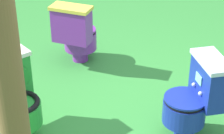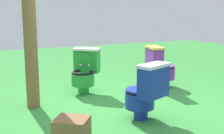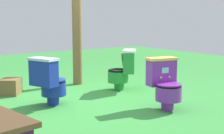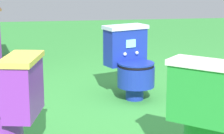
{
  "view_description": "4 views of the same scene",
  "coord_description": "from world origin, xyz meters",
  "px_view_note": "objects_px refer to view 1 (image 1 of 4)",
  "views": [
    {
      "loc": [
        3.07,
        0.2,
        2.35
      ],
      "look_at": [
        -0.24,
        -0.31,
        0.44
      ],
      "focal_mm": 67.45,
      "sensor_mm": 36.0,
      "label": 1
    },
    {
      "loc": [
        1.99,
        3.5,
        1.37
      ],
      "look_at": [
        -0.08,
        -0.75,
        0.46
      ],
      "focal_mm": 48.73,
      "sensor_mm": 36.0,
      "label": 2
    },
    {
      "loc": [
        -4.31,
        2.41,
        1.3
      ],
      "look_at": [
        -0.29,
        -0.45,
        0.54
      ],
      "focal_mm": 52.2,
      "sensor_mm": 36.0,
      "label": 3
    },
    {
      "loc": [
        -0.76,
        -3.62,
        1.29
      ],
      "look_at": [
        -0.29,
        -0.44,
        0.53
      ],
      "focal_mm": 68.02,
      "sensor_mm": 36.0,
      "label": 4
    }
  ],
  "objects_px": {
    "toilet_green": "(13,96)",
    "toilet_purple": "(77,33)",
    "wooden_post": "(12,111)",
    "toilet_blue": "(195,98)"
  },
  "relations": [
    {
      "from": "toilet_green",
      "to": "wooden_post",
      "type": "relative_size",
      "value": 0.4
    },
    {
      "from": "toilet_blue",
      "to": "wooden_post",
      "type": "relative_size",
      "value": 0.4
    },
    {
      "from": "toilet_green",
      "to": "toilet_purple",
      "type": "bearing_deg",
      "value": -149.19
    },
    {
      "from": "toilet_green",
      "to": "wooden_post",
      "type": "distance_m",
      "value": 1.15
    },
    {
      "from": "toilet_blue",
      "to": "toilet_purple",
      "type": "relative_size",
      "value": 1.0
    },
    {
      "from": "toilet_blue",
      "to": "wooden_post",
      "type": "xyz_separation_m",
      "value": [
        1.15,
        -1.12,
        0.55
      ]
    },
    {
      "from": "toilet_blue",
      "to": "toilet_purple",
      "type": "bearing_deg",
      "value": 28.17
    },
    {
      "from": "toilet_blue",
      "to": "toilet_purple",
      "type": "xyz_separation_m",
      "value": [
        -1.1,
        -1.28,
        0.0
      ]
    },
    {
      "from": "wooden_post",
      "to": "toilet_blue",
      "type": "bearing_deg",
      "value": 135.58
    },
    {
      "from": "toilet_purple",
      "to": "wooden_post",
      "type": "xyz_separation_m",
      "value": [
        2.24,
        0.16,
        0.55
      ]
    }
  ]
}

